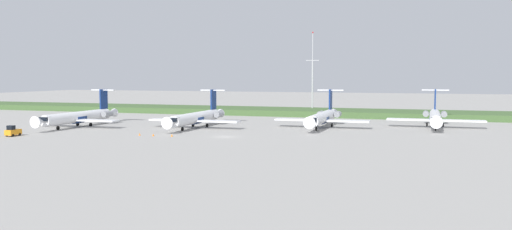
# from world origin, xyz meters

# --- Properties ---
(ground_plane) EXTENTS (500.00, 500.00, 0.00)m
(ground_plane) POSITION_xyz_m (0.00, 30.00, 0.00)
(ground_plane) COLOR #9E9B96
(grass_berm) EXTENTS (320.00, 20.00, 1.84)m
(grass_berm) POSITION_xyz_m (0.00, 63.61, 0.92)
(grass_berm) COLOR #426033
(grass_berm) RESTS_ON ground
(regional_jet_nearest) EXTENTS (22.81, 31.00, 9.00)m
(regional_jet_nearest) POSITION_xyz_m (-41.75, 8.74, 2.54)
(regional_jet_nearest) COLOR white
(regional_jet_nearest) RESTS_ON ground
(regional_jet_second) EXTENTS (22.81, 31.00, 9.00)m
(regional_jet_second) POSITION_xyz_m (-13.33, 15.74, 2.54)
(regional_jet_second) COLOR white
(regional_jet_second) RESTS_ON ground
(regional_jet_third) EXTENTS (22.81, 31.00, 9.00)m
(regional_jet_third) POSITION_xyz_m (15.60, 25.77, 2.54)
(regional_jet_third) COLOR white
(regional_jet_third) RESTS_ON ground
(regional_jet_fourth) EXTENTS (22.81, 31.00, 9.00)m
(regional_jet_fourth) POSITION_xyz_m (41.66, 34.88, 2.54)
(regional_jet_fourth) COLOR white
(regional_jet_fourth) RESTS_ON ground
(antenna_mast) EXTENTS (4.40, 0.50, 26.87)m
(antenna_mast) POSITION_xyz_m (3.50, 70.67, 11.09)
(antenna_mast) COLOR #B2B2B7
(antenna_mast) RESTS_ON ground
(baggage_tug) EXTENTS (1.72, 3.20, 2.30)m
(baggage_tug) POSITION_xyz_m (-42.47, -12.55, 1.00)
(baggage_tug) COLOR orange
(baggage_tug) RESTS_ON ground
(safety_cone_front_marker) EXTENTS (0.44, 0.44, 0.55)m
(safety_cone_front_marker) POSITION_xyz_m (-17.91, -3.35, 0.28)
(safety_cone_front_marker) COLOR orange
(safety_cone_front_marker) RESTS_ON ground
(safety_cone_mid_marker) EXTENTS (0.44, 0.44, 0.55)m
(safety_cone_mid_marker) POSITION_xyz_m (-14.68, -3.35, 0.28)
(safety_cone_mid_marker) COLOR orange
(safety_cone_mid_marker) RESTS_ON ground
(safety_cone_rear_marker) EXTENTS (0.44, 0.44, 0.55)m
(safety_cone_rear_marker) POSITION_xyz_m (-10.60, -2.89, 0.28)
(safety_cone_rear_marker) COLOR orange
(safety_cone_rear_marker) RESTS_ON ground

